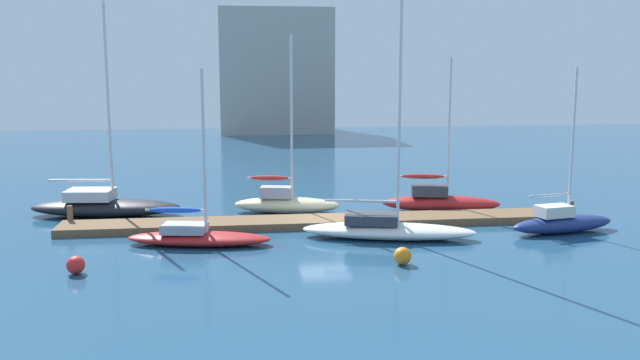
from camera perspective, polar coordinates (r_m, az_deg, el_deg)
ground_plane at (r=34.34m, az=0.43°, el=-3.83°), size 120.00×120.00×0.00m
dock_pier at (r=34.30m, az=0.43°, el=-3.53°), size 26.24×2.26×0.37m
dock_piling_near_end at (r=35.83m, az=-20.42°, el=-2.94°), size 0.28×0.28×1.13m
dock_piling_far_end at (r=37.19m, az=20.47°, el=-2.51°), size 0.28×0.28×1.13m
sailboat_0 at (r=38.25m, az=-17.83°, el=-2.02°), size 8.31×3.45×11.34m
sailboat_1 at (r=30.89m, az=-10.40°, el=-4.61°), size 6.74×3.02×7.86m
sailboat_2 at (r=37.21m, az=-2.96°, el=-1.83°), size 6.06×2.79×9.67m
sailboat_3 at (r=31.64m, az=5.67°, el=-3.98°), size 8.38×3.96×12.60m
sailboat_4 at (r=38.09m, az=10.07°, el=-1.72°), size 6.74×3.03×8.49m
sailboat_5 at (r=34.68m, az=19.83°, el=-3.30°), size 5.74×2.52×7.93m
mooring_buoy_orange at (r=27.55m, az=7.01°, el=-6.41°), size 0.72×0.72×0.72m
mooring_buoy_red at (r=27.78m, az=-20.00°, el=-6.79°), size 0.71×0.71×0.71m
harbor_building_distant at (r=87.57m, az=-3.82°, el=9.15°), size 14.00×10.35×15.41m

